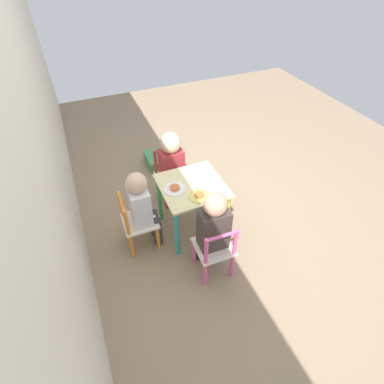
% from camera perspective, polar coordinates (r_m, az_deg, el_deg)
% --- Properties ---
extents(ground_plane, '(6.00, 6.00, 0.00)m').
position_cam_1_polar(ground_plane, '(2.63, 0.00, -6.79)').
color(ground_plane, '#8C755B').
extents(house_wall, '(6.00, 0.06, 2.60)m').
position_cam_1_polar(house_wall, '(1.76, -29.47, 13.92)').
color(house_wall, beige).
rests_on(house_wall, ground_plane).
extents(kids_table, '(0.48, 0.48, 0.49)m').
position_cam_1_polar(kids_table, '(2.35, 0.00, -0.37)').
color(kids_table, beige).
rests_on(kids_table, ground_plane).
extents(chair_orange, '(0.27, 0.27, 0.50)m').
position_cam_1_polar(chair_orange, '(2.38, -10.44, -5.78)').
color(chair_orange, silver).
rests_on(chair_orange, ground_plane).
extents(chair_pink, '(0.27, 0.27, 0.50)m').
position_cam_1_polar(chair_pink, '(2.18, 4.36, -11.01)').
color(chair_pink, silver).
rests_on(chair_pink, ground_plane).
extents(chair_red, '(0.27, 0.27, 0.50)m').
position_cam_1_polar(chair_red, '(2.77, -4.11, 3.07)').
color(chair_red, silver).
rests_on(chair_red, ground_plane).
extents(child_back, '(0.20, 0.21, 0.71)m').
position_cam_1_polar(child_back, '(2.26, -9.47, -2.42)').
color(child_back, '#38383D').
rests_on(child_back, ground_plane).
extents(child_left, '(0.22, 0.20, 0.74)m').
position_cam_1_polar(child_left, '(2.06, 3.96, -6.44)').
color(child_left, '#38383D').
rests_on(child_left, ground_plane).
extents(child_right, '(0.23, 0.21, 0.72)m').
position_cam_1_polar(child_right, '(2.61, -3.82, 5.71)').
color(child_right, '#4C608E').
rests_on(child_right, ground_plane).
extents(plate_back, '(0.17, 0.17, 0.03)m').
position_cam_1_polar(plate_back, '(2.24, -3.33, 0.64)').
color(plate_back, white).
rests_on(plate_back, kids_table).
extents(plate_left, '(0.16, 0.16, 0.03)m').
position_cam_1_polar(plate_left, '(2.18, 1.43, -0.67)').
color(plate_left, '#EADB66').
rests_on(plate_left, kids_table).
extents(storage_bin, '(0.29, 0.26, 0.12)m').
position_cam_1_polar(storage_bin, '(3.30, -6.34, 6.14)').
color(storage_bin, '#3D8E56').
rests_on(storage_bin, ground_plane).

